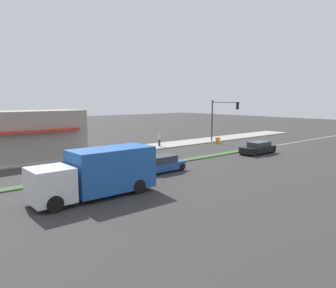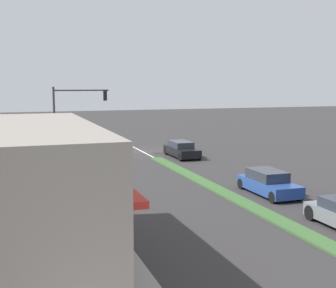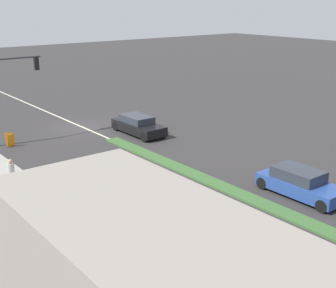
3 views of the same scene
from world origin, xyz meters
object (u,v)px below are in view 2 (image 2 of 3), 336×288
at_px(traffic_signal_main, 72,109).
at_px(warning_aframe_sign, 78,152).
at_px(pedestrian, 52,162).
at_px(coupe_blue, 268,183).
at_px(suv_black, 182,150).

xyz_separation_m(traffic_signal_main, warning_aframe_sign, (-0.30, 0.74, -3.47)).
height_order(pedestrian, warning_aframe_sign, pedestrian).
xyz_separation_m(traffic_signal_main, pedestrian, (2.40, 8.42, -2.90)).
bearing_deg(pedestrian, traffic_signal_main, -105.90).
height_order(traffic_signal_main, warning_aframe_sign, traffic_signal_main).
bearing_deg(coupe_blue, pedestrian, -38.59).
bearing_deg(traffic_signal_main, suv_black, 157.57).
bearing_deg(warning_aframe_sign, coupe_blue, 116.32).
bearing_deg(pedestrian, suv_black, -155.09).
distance_m(traffic_signal_main, coupe_blue, 19.19).
xyz_separation_m(traffic_signal_main, suv_black, (-8.32, 3.44, -3.28)).
bearing_deg(traffic_signal_main, coupe_blue, 116.13).
relative_size(pedestrian, coupe_blue, 0.40).
bearing_deg(suv_black, coupe_blue, 90.00).
xyz_separation_m(traffic_signal_main, coupe_blue, (-8.32, 16.97, -3.28)).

